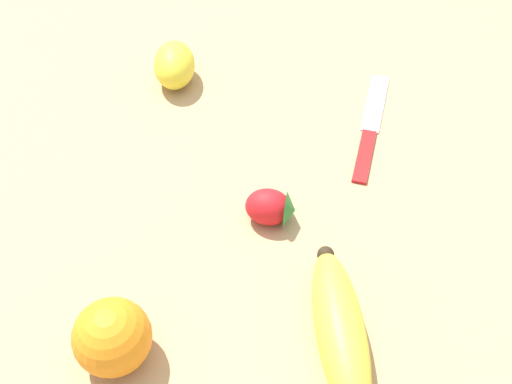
{
  "coord_description": "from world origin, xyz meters",
  "views": [
    {
      "loc": [
        -0.35,
        0.28,
        0.5
      ],
      "look_at": [
        -0.01,
        0.06,
        0.03
      ],
      "focal_mm": 42.0,
      "sensor_mm": 36.0,
      "label": 1
    }
  ],
  "objects_px": {
    "strawberry": "(272,207)",
    "banana": "(341,332)",
    "orange": "(112,337)",
    "paring_knife": "(370,128)",
    "lemon": "(174,65)"
  },
  "relations": [
    {
      "from": "orange",
      "to": "paring_knife",
      "type": "distance_m",
      "value": 0.39
    },
    {
      "from": "banana",
      "to": "strawberry",
      "type": "relative_size",
      "value": 2.66
    },
    {
      "from": "banana",
      "to": "strawberry",
      "type": "xyz_separation_m",
      "value": [
        0.15,
        -0.03,
        -0.0
      ]
    },
    {
      "from": "banana",
      "to": "strawberry",
      "type": "height_order",
      "value": "banana"
    },
    {
      "from": "orange",
      "to": "strawberry",
      "type": "relative_size",
      "value": 1.06
    },
    {
      "from": "strawberry",
      "to": "banana",
      "type": "bearing_deg",
      "value": -58.63
    },
    {
      "from": "banana",
      "to": "paring_knife",
      "type": "xyz_separation_m",
      "value": [
        0.2,
        -0.21,
        -0.02
      ]
    },
    {
      "from": "orange",
      "to": "paring_knife",
      "type": "height_order",
      "value": "orange"
    },
    {
      "from": "orange",
      "to": "paring_knife",
      "type": "relative_size",
      "value": 0.42
    },
    {
      "from": "lemon",
      "to": "paring_knife",
      "type": "height_order",
      "value": "lemon"
    },
    {
      "from": "banana",
      "to": "orange",
      "type": "bearing_deg",
      "value": -91.28
    },
    {
      "from": "banana",
      "to": "lemon",
      "type": "bearing_deg",
      "value": -159.2
    },
    {
      "from": "lemon",
      "to": "paring_knife",
      "type": "distance_m",
      "value": 0.26
    },
    {
      "from": "banana",
      "to": "orange",
      "type": "height_order",
      "value": "orange"
    },
    {
      "from": "orange",
      "to": "paring_knife",
      "type": "bearing_deg",
      "value": -75.67
    }
  ]
}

